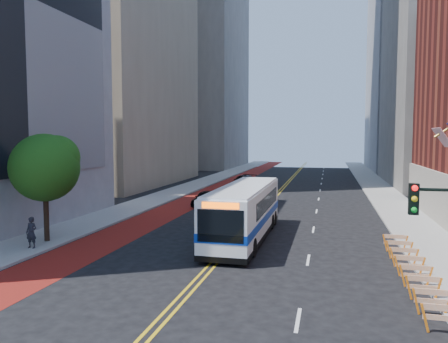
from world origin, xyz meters
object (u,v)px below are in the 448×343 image
at_px(car_a, 205,198).
at_px(car_b, 235,193).
at_px(transit_bus, 245,211).
at_px(car_c, 243,182).
at_px(pedestrian, 31,233).
at_px(street_tree, 46,165).

relative_size(car_a, car_b, 0.96).
distance_m(transit_bus, car_c, 29.06).
bearing_deg(pedestrian, car_a, 74.45).
bearing_deg(pedestrian, transit_bus, 27.11).
height_order(car_a, car_c, car_c).
height_order(transit_bus, car_a, transit_bus).
distance_m(transit_bus, car_a, 14.20).
height_order(street_tree, transit_bus, street_tree).
height_order(street_tree, car_b, street_tree).
height_order(car_a, pedestrian, pedestrian).
distance_m(car_b, car_c, 11.04).
bearing_deg(transit_bus, car_c, 101.47).
xyz_separation_m(car_a, car_c, (0.66, 15.81, 0.07)).
height_order(transit_bus, pedestrian, transit_bus).
height_order(car_c, pedestrian, pedestrian).
bearing_deg(street_tree, car_a, 71.84).
xyz_separation_m(street_tree, car_b, (7.32, 21.53, -4.18)).
distance_m(car_b, pedestrian, 24.41).
xyz_separation_m(transit_bus, pedestrian, (-11.58, -5.84, -0.77)).
relative_size(transit_bus, pedestrian, 6.98).
xyz_separation_m(street_tree, car_c, (6.14, 32.50, -4.11)).
bearing_deg(transit_bus, car_b, 104.55).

